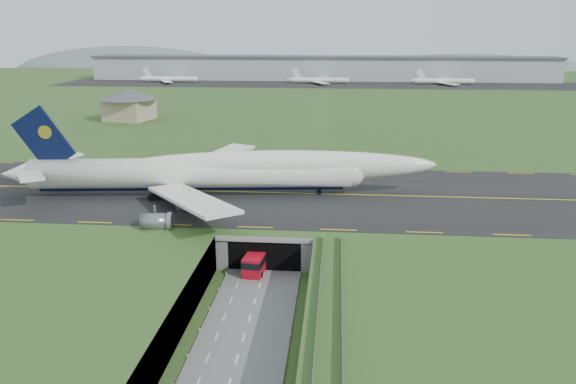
# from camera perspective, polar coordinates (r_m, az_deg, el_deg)

# --- Properties ---
(ground) EXTENTS (900.00, 900.00, 0.00)m
(ground) POSITION_cam_1_polar(r_m,az_deg,el_deg) (85.93, -3.10, -10.22)
(ground) COLOR #2E5421
(ground) RESTS_ON ground
(airfield_deck) EXTENTS (800.00, 800.00, 6.00)m
(airfield_deck) POSITION_cam_1_polar(r_m,az_deg,el_deg) (84.64, -3.13, -8.40)
(airfield_deck) COLOR gray
(airfield_deck) RESTS_ON ground
(trench_road) EXTENTS (12.00, 75.00, 0.20)m
(trench_road) POSITION_cam_1_polar(r_m,az_deg,el_deg) (79.31, -3.87, -12.55)
(trench_road) COLOR slate
(trench_road) RESTS_ON ground
(taxiway) EXTENTS (800.00, 44.00, 0.18)m
(taxiway) POSITION_cam_1_polar(r_m,az_deg,el_deg) (114.32, -0.84, -0.12)
(taxiway) COLOR black
(taxiway) RESTS_ON airfield_deck
(tunnel_portal) EXTENTS (17.00, 22.30, 6.00)m
(tunnel_portal) POSITION_cam_1_polar(r_m,az_deg,el_deg) (99.82, -1.79, -4.26)
(tunnel_portal) COLOR gray
(tunnel_portal) RESTS_ON ground
(guideway) EXTENTS (3.00, 53.00, 7.05)m
(guideway) POSITION_cam_1_polar(r_m,az_deg,el_deg) (65.82, 4.22, -13.81)
(guideway) COLOR #A8A8A3
(guideway) RESTS_ON ground
(jumbo_jet) EXTENTS (86.43, 56.69, 18.87)m
(jumbo_jet) POSITION_cam_1_polar(r_m,az_deg,el_deg) (112.05, -6.67, 2.07)
(jumbo_jet) COLOR white
(jumbo_jet) RESTS_ON ground
(shuttle_tram) EXTENTS (3.96, 8.39, 3.29)m
(shuttle_tram) POSITION_cam_1_polar(r_m,az_deg,el_deg) (92.57, -3.19, -6.98)
(shuttle_tram) COLOR red
(shuttle_tram) RESTS_ON ground
(service_building) EXTENTS (24.78, 24.78, 11.60)m
(service_building) POSITION_cam_1_polar(r_m,az_deg,el_deg) (215.82, -15.88, 8.84)
(service_building) COLOR tan
(service_building) RESTS_ON ground
(cargo_terminal) EXTENTS (320.00, 67.00, 15.60)m
(cargo_terminal) POSITION_cam_1_polar(r_m,az_deg,el_deg) (376.51, 3.38, 12.47)
(cargo_terminal) COLOR #B2B2B2
(cargo_terminal) RESTS_ON ground
(distant_hills) EXTENTS (700.00, 91.00, 60.00)m
(distant_hills) POSITION_cam_1_polar(r_m,az_deg,el_deg) (510.66, 11.20, 11.15)
(distant_hills) COLOR slate
(distant_hills) RESTS_ON ground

